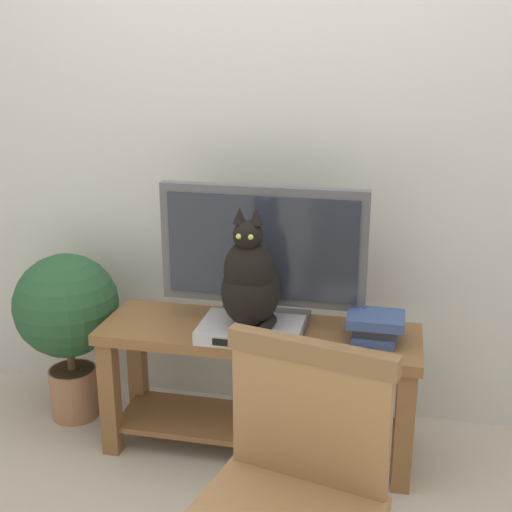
% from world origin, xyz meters
% --- Properties ---
extents(back_wall, '(7.00, 0.12, 2.80)m').
position_xyz_m(back_wall, '(0.00, 0.92, 1.40)').
color(back_wall, beige).
rests_on(back_wall, ground).
extents(tv_stand, '(1.29, 0.40, 0.55)m').
position_xyz_m(tv_stand, '(0.03, 0.46, 0.37)').
color(tv_stand, brown).
rests_on(tv_stand, ground).
extents(tv, '(0.83, 0.20, 0.57)m').
position_xyz_m(tv, '(0.03, 0.53, 0.85)').
color(tv, '#4C4C51').
rests_on(tv, tv_stand).
extents(media_box, '(0.40, 0.27, 0.05)m').
position_xyz_m(media_box, '(0.01, 0.39, 0.58)').
color(media_box, '#ADADB2').
rests_on(media_box, tv_stand).
extents(cat, '(0.22, 0.36, 0.48)m').
position_xyz_m(cat, '(0.01, 0.38, 0.78)').
color(cat, black).
rests_on(cat, media_box).
extents(wooden_chair, '(0.58, 0.58, 0.90)m').
position_xyz_m(wooden_chair, '(0.31, -0.49, 0.53)').
color(wooden_chair, olive).
rests_on(wooden_chair, ground).
extents(book_stack, '(0.22, 0.19, 0.11)m').
position_xyz_m(book_stack, '(0.49, 0.46, 0.61)').
color(book_stack, '#33477A').
rests_on(book_stack, tv_stand).
extents(potted_plant, '(0.46, 0.46, 0.77)m').
position_xyz_m(potted_plant, '(-0.86, 0.54, 0.50)').
color(potted_plant, '#9E6B4C').
rests_on(potted_plant, ground).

